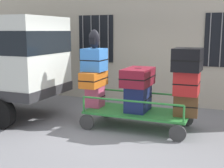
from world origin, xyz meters
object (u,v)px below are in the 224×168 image
at_px(suitcase_left_top, 94,60).
at_px(backpack, 94,39).
at_px(suitcase_center_bottom, 186,105).
at_px(suitcase_left_bottom, 95,96).
at_px(suitcase_midleft_bottom, 138,98).
at_px(suitcase_center_middle, 187,83).
at_px(suitcase_left_middle, 94,79).
at_px(luggage_cart, 137,114).
at_px(suitcase_center_top, 188,60).
at_px(suitcase_midleft_middle, 138,77).

bearing_deg(suitcase_left_top, backpack, -61.76).
bearing_deg(suitcase_center_bottom, suitcase_left_bottom, 179.34).
bearing_deg(suitcase_midleft_bottom, suitcase_center_middle, -1.57).
relative_size(suitcase_left_bottom, suitcase_left_middle, 0.60).
distance_m(suitcase_left_top, suitcase_center_bottom, 2.39).
height_order(suitcase_left_bottom, suitcase_left_middle, suitcase_left_middle).
distance_m(luggage_cart, suitcase_center_bottom, 1.14).
distance_m(suitcase_left_bottom, suitcase_left_middle, 0.45).
height_order(suitcase_left_top, suitcase_center_top, suitcase_center_top).
xyz_separation_m(suitcase_midleft_bottom, backpack, (-1.08, -0.08, 1.36)).
bearing_deg(suitcase_center_bottom, suitcase_left_top, 179.98).
height_order(suitcase_left_middle, suitcase_midleft_bottom, suitcase_left_middle).
bearing_deg(suitcase_left_middle, suitcase_center_bottom, 0.91).
bearing_deg(luggage_cart, suitcase_midleft_bottom, 90.00).
bearing_deg(suitcase_left_middle, suitcase_left_top, 90.00).
bearing_deg(suitcase_center_middle, suitcase_left_top, -179.90).
bearing_deg(backpack, suitcase_left_bottom, 109.06).
bearing_deg(suitcase_left_top, luggage_cart, -0.19).
height_order(luggage_cart, suitcase_left_middle, suitcase_left_middle).
relative_size(suitcase_left_bottom, suitcase_center_top, 0.74).
xyz_separation_m(suitcase_left_middle, suitcase_center_middle, (2.21, 0.04, 0.04)).
bearing_deg(suitcase_midleft_middle, backpack, -177.41).
relative_size(suitcase_midleft_bottom, suitcase_center_top, 1.03).
relative_size(suitcase_left_top, suitcase_midleft_bottom, 0.76).
xyz_separation_m(suitcase_left_middle, backpack, (0.02, -0.01, 0.95)).
bearing_deg(suitcase_center_top, suitcase_left_top, 179.29).
relative_size(suitcase_left_middle, suitcase_center_middle, 1.46).
bearing_deg(suitcase_left_middle, suitcase_left_bottom, 90.00).
distance_m(suitcase_midleft_middle, backpack, 1.38).
bearing_deg(luggage_cart, backpack, -177.81).
bearing_deg(suitcase_center_top, backpack, -179.54).
distance_m(suitcase_center_top, backpack, 2.22).
xyz_separation_m(suitcase_left_bottom, suitcase_center_middle, (2.21, -0.02, 0.48)).
relative_size(suitcase_center_bottom, suitcase_center_top, 0.78).
height_order(suitcase_midleft_bottom, suitcase_midleft_middle, suitcase_midleft_middle).
bearing_deg(suitcase_left_middle, suitcase_midleft_bottom, 3.62).
height_order(luggage_cart, suitcase_left_top, suitcase_left_top).
xyz_separation_m(suitcase_left_top, suitcase_center_middle, (2.21, 0.00, -0.42)).
height_order(suitcase_left_bottom, suitcase_midleft_bottom, suitcase_midleft_bottom).
height_order(suitcase_center_top, backpack, backpack).
relative_size(suitcase_left_bottom, suitcase_center_bottom, 0.95).
bearing_deg(backpack, suitcase_center_top, 0.46).
xyz_separation_m(suitcase_left_bottom, suitcase_center_top, (2.21, -0.05, 0.99)).
bearing_deg(suitcase_center_top, suitcase_left_bottom, 178.64).
bearing_deg(suitcase_left_bottom, backpack, -70.94).
xyz_separation_m(suitcase_center_bottom, suitcase_center_top, (-0.00, -0.03, 1.01)).
bearing_deg(suitcase_center_middle, suitcase_midleft_bottom, 178.43).
bearing_deg(suitcase_center_bottom, suitcase_center_top, -90.00).
bearing_deg(suitcase_left_top, suitcase_center_middle, 0.10).
height_order(luggage_cart, backpack, backpack).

